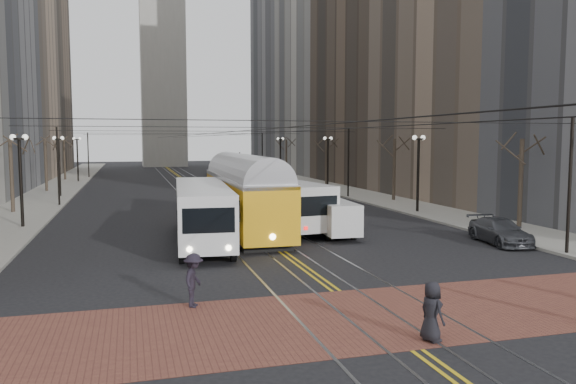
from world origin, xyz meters
TOP-DOWN VIEW (x-y plane):
  - ground at (0.00, 0.00)m, footprint 260.00×260.00m
  - sidewalk_left at (-15.00, 45.00)m, footprint 5.00×140.00m
  - sidewalk_right at (15.00, 45.00)m, footprint 5.00×140.00m
  - crosswalk_band at (0.00, -4.00)m, footprint 25.00×6.00m
  - streetcar_rails at (0.00, 45.00)m, footprint 4.80×130.00m
  - centre_lines at (0.00, 45.00)m, footprint 0.42×130.00m
  - building_left_far at (-25.50, 86.00)m, footprint 16.00×20.00m
  - building_right_mid at (25.50, 46.00)m, footprint 16.00×20.00m
  - building_right_midfar at (27.50, 66.00)m, footprint 20.00×20.00m
  - building_right_far at (25.50, 86.00)m, footprint 16.00×20.00m
  - lamp_posts at (-0.00, 28.75)m, footprint 27.60×57.20m
  - street_trees at (0.00, 35.25)m, footprint 31.68×53.28m
  - trolley_wires at (0.00, 34.83)m, footprint 25.96×120.00m
  - transit_bus at (-3.50, 10.20)m, footprint 3.56×12.70m
  - streetcar at (-0.50, 13.53)m, footprint 3.15×15.28m
  - rear_bus at (1.80, 14.12)m, footprint 3.99×11.79m
  - cargo_van at (4.00, 9.86)m, footprint 2.05×4.73m
  - sedan_grey at (6.70, 34.67)m, footprint 1.85×3.99m
  - sedan_parked at (11.80, 5.58)m, footprint 2.46×4.83m
  - pedestrian_a at (0.70, -6.50)m, footprint 0.69×0.91m
  - pedestrian_d at (-5.24, -1.50)m, footprint 1.06×1.32m

SIDE VIEW (x-z plane):
  - ground at x=0.00m, z-range 0.00..0.00m
  - streetcar_rails at x=0.00m, z-range 0.00..0.01m
  - crosswalk_band at x=0.00m, z-range 0.00..0.01m
  - centre_lines at x=0.00m, z-range 0.01..0.01m
  - sidewalk_left at x=-15.00m, z-range 0.00..0.15m
  - sidewalk_right at x=15.00m, z-range 0.00..0.15m
  - sedan_grey at x=6.70m, z-range 0.00..1.32m
  - sedan_parked at x=11.80m, z-range 0.00..1.34m
  - pedestrian_a at x=0.70m, z-range 0.01..1.68m
  - pedestrian_d at x=-5.24m, z-range 0.01..1.80m
  - cargo_van at x=4.00m, z-range 0.00..2.05m
  - rear_bus at x=1.80m, z-range 0.00..3.02m
  - transit_bus at x=-3.50m, z-range 0.00..3.13m
  - streetcar at x=-0.50m, z-range 0.00..3.59m
  - street_trees at x=0.00m, z-range 0.00..5.60m
  - lamp_posts at x=0.00m, z-range 0.00..5.60m
  - trolley_wires at x=0.00m, z-range 0.47..7.07m
  - building_right_mid at x=25.50m, z-range 0.00..34.00m
  - building_left_far at x=-25.50m, z-range 0.00..40.00m
  - building_right_far at x=25.50m, z-range 0.00..40.00m
  - building_right_midfar at x=27.50m, z-range 0.00..52.00m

